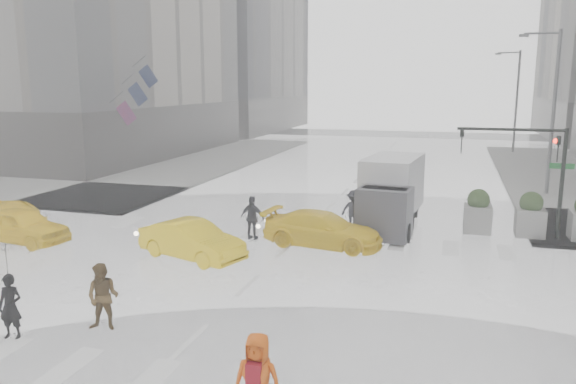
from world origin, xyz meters
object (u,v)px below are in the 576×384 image
(traffic_signal_pole, at_px, (536,161))
(pedestrian_brown, at_px, (103,297))
(box_truck, at_px, (391,191))
(pedestrian_orange, at_px, (258,381))
(taxi_front, at_px, (22,225))
(taxi_mid, at_px, (192,240))

(traffic_signal_pole, xyz_separation_m, pedestrian_brown, (-11.39, -12.01, -2.34))
(traffic_signal_pole, xyz_separation_m, box_truck, (-5.60, 0.45, -1.61))
(pedestrian_brown, height_order, pedestrian_orange, pedestrian_orange)
(pedestrian_orange, bearing_deg, taxi_front, 143.21)
(pedestrian_brown, distance_m, box_truck, 13.75)
(pedestrian_brown, relative_size, pedestrian_orange, 0.96)
(traffic_signal_pole, height_order, pedestrian_orange, traffic_signal_pole)
(traffic_signal_pole, distance_m, pedestrian_orange, 16.24)
(pedestrian_brown, bearing_deg, taxi_mid, 83.96)
(box_truck, bearing_deg, pedestrian_brown, -108.90)
(taxi_front, height_order, taxi_mid, taxi_front)
(taxi_front, distance_m, taxi_mid, 7.33)
(taxi_front, bearing_deg, box_truck, -56.57)
(pedestrian_brown, distance_m, taxi_mid, 6.02)
(traffic_signal_pole, height_order, taxi_mid, traffic_signal_pole)
(pedestrian_brown, height_order, box_truck, box_truck)
(taxi_mid, xyz_separation_m, box_truck, (6.27, 6.45, 0.93))
(pedestrian_orange, xyz_separation_m, box_truck, (0.65, 15.26, 0.69))
(pedestrian_brown, relative_size, taxi_front, 0.43)
(pedestrian_brown, bearing_deg, taxi_front, 131.86)
(taxi_mid, bearing_deg, taxi_front, 108.82)
(traffic_signal_pole, relative_size, taxi_front, 1.11)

